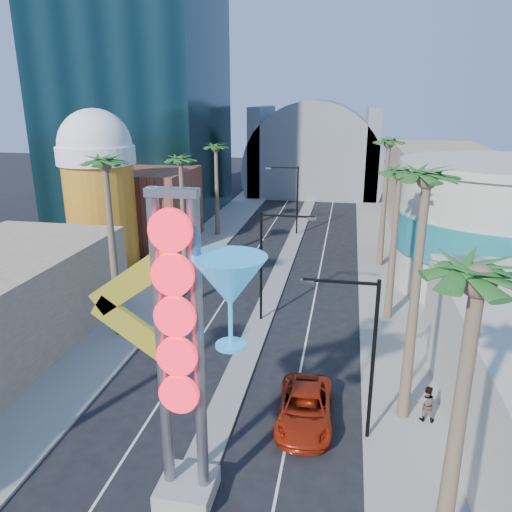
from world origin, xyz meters
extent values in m
cube|color=gray|center=(-9.50, 35.00, 0.07)|extent=(5.00, 100.00, 0.15)
cube|color=gray|center=(9.50, 35.00, 0.07)|extent=(5.00, 100.00, 0.15)
cube|color=gray|center=(0.00, 38.00, 0.07)|extent=(1.60, 84.00, 0.15)
cube|color=black|center=(-22.00, 52.00, 25.00)|extent=(20.00, 20.00, 50.00)
cube|color=brown|center=(-16.00, 38.00, 4.00)|extent=(10.00, 10.00, 8.00)
cube|color=#997B63|center=(16.00, 48.00, 5.00)|extent=(10.00, 20.00, 10.00)
cylinder|color=#BD6D19|center=(-17.00, 30.00, 5.00)|extent=(6.40, 6.40, 10.00)
cylinder|color=white|center=(-17.00, 30.00, 10.40)|extent=(7.00, 7.00, 1.60)
sphere|color=white|center=(-17.00, 30.00, 11.20)|extent=(6.60, 6.60, 6.60)
cylinder|color=#BCB19F|center=(18.00, 30.00, 5.00)|extent=(16.00, 16.00, 10.00)
cylinder|color=teal|center=(18.00, 30.00, 5.00)|extent=(16.60, 16.60, 3.00)
cylinder|color=#BCB19F|center=(18.00, 30.00, 10.30)|extent=(16.60, 16.60, 0.60)
cylinder|color=slate|center=(0.00, 72.00, 4.00)|extent=(22.00, 16.00, 22.00)
cube|color=slate|center=(-9.00, 72.00, 7.00)|extent=(2.00, 16.00, 14.00)
cube|color=slate|center=(9.00, 72.00, 7.00)|extent=(2.00, 16.00, 14.00)
cube|color=gray|center=(0.00, 3.00, 0.40)|extent=(2.20, 2.20, 0.80)
cylinder|color=slate|center=(-0.70, 3.00, 6.50)|extent=(0.44, 0.44, 12.00)
cylinder|color=slate|center=(0.70, 3.00, 6.50)|extent=(0.44, 0.44, 12.00)
cube|color=slate|center=(0.00, 3.00, 12.40)|extent=(1.80, 0.50, 0.30)
cylinder|color=red|center=(0.00, 2.65, 11.20)|extent=(1.50, 0.25, 1.50)
cylinder|color=red|center=(0.00, 2.65, 9.65)|extent=(1.50, 0.25, 1.50)
cylinder|color=red|center=(0.00, 2.65, 8.10)|extent=(1.50, 0.25, 1.50)
cylinder|color=red|center=(0.00, 2.65, 6.55)|extent=(1.50, 0.25, 1.50)
cylinder|color=red|center=(0.00, 2.65, 5.00)|extent=(1.50, 0.25, 1.50)
cube|color=yellow|center=(-1.60, 3.00, 9.20)|extent=(3.47, 0.25, 2.80)
cube|color=yellow|center=(-1.60, 3.00, 7.20)|extent=(3.47, 0.25, 2.80)
cone|color=#2385C7|center=(1.90, 3.00, 9.40)|extent=(2.60, 2.60, 1.80)
cylinder|color=#2385C7|center=(1.90, 3.00, 7.80)|extent=(0.16, 0.16, 1.60)
cylinder|color=#2385C7|center=(1.90, 3.00, 7.00)|extent=(1.10, 1.10, 0.12)
cylinder|color=black|center=(0.00, 20.00, 4.00)|extent=(0.18, 0.18, 8.00)
cube|color=black|center=(1.80, 20.00, 7.80)|extent=(3.60, 0.12, 0.12)
cube|color=slate|center=(3.40, 20.00, 7.70)|extent=(0.60, 0.25, 0.18)
cylinder|color=black|center=(0.00, 44.00, 4.00)|extent=(0.18, 0.18, 8.00)
cube|color=black|center=(-1.80, 44.00, 7.80)|extent=(3.60, 0.12, 0.12)
cube|color=slate|center=(-3.40, 44.00, 7.70)|extent=(0.60, 0.25, 0.18)
cylinder|color=black|center=(7.20, 8.00, 4.00)|extent=(0.18, 0.18, 8.00)
cube|color=black|center=(5.58, 8.00, 7.80)|extent=(3.24, 0.12, 0.12)
cube|color=slate|center=(4.14, 8.00, 7.70)|extent=(0.60, 0.25, 0.18)
cylinder|color=brown|center=(-9.00, 16.00, 5.75)|extent=(0.40, 0.40, 11.50)
sphere|color=#24531B|center=(-9.00, 16.00, 11.50)|extent=(2.40, 2.40, 2.40)
cylinder|color=brown|center=(-9.00, 30.00, 5.00)|extent=(0.40, 0.40, 10.00)
sphere|color=#24531B|center=(-9.00, 30.00, 10.00)|extent=(2.40, 2.40, 2.40)
cylinder|color=brown|center=(-9.00, 42.00, 5.00)|extent=(0.40, 0.40, 10.00)
sphere|color=#24531B|center=(-9.00, 42.00, 10.00)|extent=(2.40, 2.40, 2.40)
cylinder|color=brown|center=(9.00, 0.00, 5.50)|extent=(0.40, 0.40, 11.00)
sphere|color=#24531B|center=(9.00, 0.00, 11.00)|extent=(2.40, 2.40, 2.40)
cylinder|color=brown|center=(9.00, 10.00, 6.00)|extent=(0.40, 0.40, 12.00)
sphere|color=#24531B|center=(9.00, 10.00, 12.00)|extent=(2.40, 2.40, 2.40)
cylinder|color=brown|center=(9.00, 22.00, 5.25)|extent=(0.40, 0.40, 10.50)
sphere|color=#24531B|center=(9.00, 22.00, 10.50)|extent=(2.40, 2.40, 2.40)
cylinder|color=brown|center=(9.00, 34.00, 5.75)|extent=(0.40, 0.40, 11.50)
sphere|color=#24531B|center=(9.00, 34.00, 11.50)|extent=(2.40, 2.40, 2.40)
imported|color=#A8230C|center=(4.19, 8.76, 0.79)|extent=(2.84, 5.81, 1.59)
imported|color=gray|center=(10.03, 9.80, 1.08)|extent=(0.97, 0.79, 1.86)
camera|label=1|loc=(5.68, -12.43, 15.36)|focal=35.00mm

